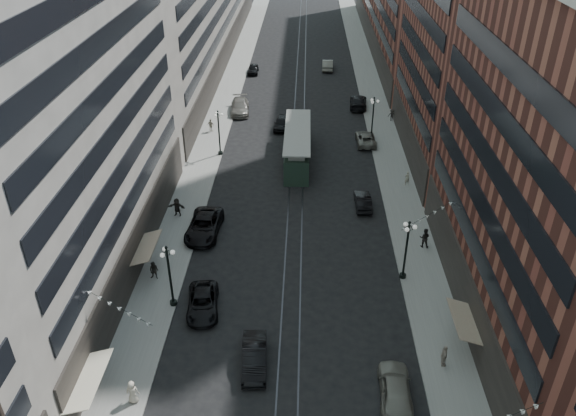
# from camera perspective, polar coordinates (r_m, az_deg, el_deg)

# --- Properties ---
(ground) EXTENTS (220.00, 220.00, 0.00)m
(ground) POSITION_cam_1_polar(r_m,az_deg,el_deg) (71.61, 1.04, 7.03)
(ground) COLOR black
(ground) RESTS_ON ground
(sidewalk_west) EXTENTS (4.00, 180.00, 0.15)m
(sidewalk_west) POSITION_cam_1_polar(r_m,az_deg,el_deg) (81.67, -6.70, 10.00)
(sidewalk_west) COLOR gray
(sidewalk_west) RESTS_ON ground
(sidewalk_east) EXTENTS (4.00, 180.00, 0.15)m
(sidewalk_east) POSITION_cam_1_polar(r_m,az_deg,el_deg) (81.44, 9.04, 9.77)
(sidewalk_east) COLOR gray
(sidewalk_east) RESTS_ON ground
(rail_west) EXTENTS (0.12, 180.00, 0.02)m
(rail_west) POSITION_cam_1_polar(r_m,az_deg,el_deg) (80.84, 0.66, 9.94)
(rail_west) COLOR #2D2D33
(rail_west) RESTS_ON ground
(rail_east) EXTENTS (0.12, 180.00, 0.02)m
(rail_east) POSITION_cam_1_polar(r_m,az_deg,el_deg) (80.83, 1.66, 9.93)
(rail_east) COLOR #2D2D33
(rail_east) RESTS_ON ground
(building_west_mid) EXTENTS (8.00, 36.00, 28.00)m
(building_west_mid) POSITION_cam_1_polar(r_m,az_deg,el_deg) (44.97, -21.93, 9.01)
(building_west_mid) COLOR #A19A8F
(building_west_mid) RESTS_ON ground
(building_east_mid) EXTENTS (8.00, 30.00, 24.00)m
(building_east_mid) POSITION_cam_1_polar(r_m,az_deg,el_deg) (40.89, 24.96, 3.03)
(building_east_mid) COLOR brown
(building_east_mid) RESTS_ON ground
(lamppost_sw_far) EXTENTS (1.03, 1.14, 5.52)m
(lamppost_sw_far) POSITION_cam_1_polar(r_m,az_deg,el_deg) (43.59, -11.94, -6.60)
(lamppost_sw_far) COLOR black
(lamppost_sw_far) RESTS_ON sidewalk_west
(lamppost_sw_mid) EXTENTS (1.03, 1.14, 5.52)m
(lamppost_sw_mid) POSITION_cam_1_polar(r_m,az_deg,el_deg) (66.54, -7.03, 7.75)
(lamppost_sw_mid) COLOR black
(lamppost_sw_mid) RESTS_ON sidewalk_west
(lamppost_se_far) EXTENTS (1.03, 1.14, 5.52)m
(lamppost_se_far) POSITION_cam_1_polar(r_m,az_deg,el_deg) (46.38, 11.93, -4.02)
(lamppost_se_far) COLOR black
(lamppost_se_far) RESTS_ON sidewalk_east
(lamppost_se_mid) EXTENTS (1.03, 1.14, 5.52)m
(lamppost_se_mid) POSITION_cam_1_polar(r_m,az_deg,el_deg) (70.89, 8.61, 9.13)
(lamppost_se_mid) COLOR black
(lamppost_se_mid) RESTS_ON sidewalk_east
(streetcar) EXTENTS (2.95, 13.32, 3.69)m
(streetcar) POSITION_cam_1_polar(r_m,az_deg,el_deg) (65.49, 0.96, 6.25)
(streetcar) COLOR #203327
(streetcar) RESTS_ON ground
(car_2) EXTENTS (2.93, 5.30, 1.40)m
(car_2) POSITION_cam_1_polar(r_m,az_deg,el_deg) (44.28, -8.65, -9.50)
(car_2) COLOR black
(car_2) RESTS_ON ground
(car_4) EXTENTS (2.23, 5.12, 1.72)m
(car_4) POSITION_cam_1_polar(r_m,az_deg,el_deg) (38.29, 10.87, -17.59)
(car_4) COLOR slate
(car_4) RESTS_ON ground
(car_5) EXTENTS (1.94, 4.81, 1.55)m
(car_5) POSITION_cam_1_polar(r_m,az_deg,el_deg) (39.68, -3.43, -14.88)
(car_5) COLOR black
(car_5) RESTS_ON ground
(pedestrian_1) EXTENTS (0.85, 0.47, 1.72)m
(pedestrian_1) POSITION_cam_1_polar(r_m,az_deg,el_deg) (38.58, -15.53, -17.56)
(pedestrian_1) COLOR #BAB09A
(pedestrian_1) RESTS_ON sidewalk_west
(pedestrian_2) EXTENTS (0.87, 0.58, 1.65)m
(pedestrian_2) POSITION_cam_1_polar(r_m,az_deg,el_deg) (47.80, -13.45, -6.19)
(pedestrian_2) COLOR black
(pedestrian_2) RESTS_ON sidewalk_west
(pedestrian_4) EXTENTS (0.55, 1.07, 1.76)m
(pedestrian_4) POSITION_cam_1_polar(r_m,az_deg,el_deg) (40.75, 15.58, -14.27)
(pedestrian_4) COLOR #A19485
(pedestrian_4) RESTS_ON sidewalk_east
(car_7) EXTENTS (3.13, 6.31, 1.72)m
(car_7) POSITION_cam_1_polar(r_m,az_deg,el_deg) (52.82, -8.52, -1.80)
(car_7) COLOR black
(car_7) RESTS_ON ground
(car_8) EXTENTS (2.98, 6.20, 1.74)m
(car_8) POSITION_cam_1_polar(r_m,az_deg,el_deg) (79.87, -4.91, 10.22)
(car_8) COLOR slate
(car_8) RESTS_ON ground
(car_9) EXTENTS (1.75, 4.20, 1.42)m
(car_9) POSITION_cam_1_polar(r_m,az_deg,el_deg) (96.57, -3.56, 13.91)
(car_9) COLOR black
(car_9) RESTS_ON ground
(car_10) EXTENTS (1.56, 4.25, 1.39)m
(car_10) POSITION_cam_1_polar(r_m,az_deg,el_deg) (56.95, 7.61, 0.72)
(car_10) COLOR black
(car_10) RESTS_ON ground
(car_11) EXTENTS (2.43, 5.05, 1.39)m
(car_11) POSITION_cam_1_polar(r_m,az_deg,el_deg) (70.70, 7.90, 7.01)
(car_11) COLOR slate
(car_11) RESTS_ON ground
(car_12) EXTENTS (2.76, 5.89, 1.66)m
(car_12) POSITION_cam_1_polar(r_m,az_deg,el_deg) (82.20, 7.15, 10.68)
(car_12) COLOR black
(car_12) RESTS_ON ground
(car_13) EXTENTS (2.30, 4.75, 1.56)m
(car_13) POSITION_cam_1_polar(r_m,az_deg,el_deg) (74.41, -0.63, 8.64)
(car_13) COLOR black
(car_13) RESTS_ON ground
(car_14) EXTENTS (1.93, 5.12, 1.67)m
(car_14) POSITION_cam_1_polar(r_m,az_deg,el_deg) (98.54, 4.04, 14.32)
(car_14) COLOR slate
(car_14) RESTS_ON ground
(pedestrian_5) EXTENTS (1.80, 0.79, 1.87)m
(pedestrian_5) POSITION_cam_1_polar(r_m,az_deg,el_deg) (55.72, -11.21, 0.10)
(pedestrian_5) COLOR black
(pedestrian_5) RESTS_ON sidewalk_west
(pedestrian_6) EXTENTS (1.08, 0.79, 1.68)m
(pedestrian_6) POSITION_cam_1_polar(r_m,az_deg,el_deg) (73.78, -7.84, 8.32)
(pedestrian_6) COLOR gray
(pedestrian_6) RESTS_ON sidewalk_west
(pedestrian_7) EXTENTS (1.01, 0.70, 1.89)m
(pedestrian_7) POSITION_cam_1_polar(r_m,az_deg,el_deg) (51.63, 13.70, -2.96)
(pedestrian_7) COLOR black
(pedestrian_7) RESTS_ON sidewalk_east
(pedestrian_8) EXTENTS (0.64, 0.53, 1.52)m
(pedestrian_8) POSITION_cam_1_polar(r_m,az_deg,el_deg) (61.58, 12.01, 2.99)
(pedestrian_8) COLOR #ADA78F
(pedestrian_8) RESTS_ON sidewalk_east
(pedestrian_9) EXTENTS (1.12, 0.63, 1.63)m
(pedestrian_9) POSITION_cam_1_polar(r_m,az_deg,el_deg) (77.68, 10.50, 9.26)
(pedestrian_9) COLOR black
(pedestrian_9) RESTS_ON sidewalk_east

